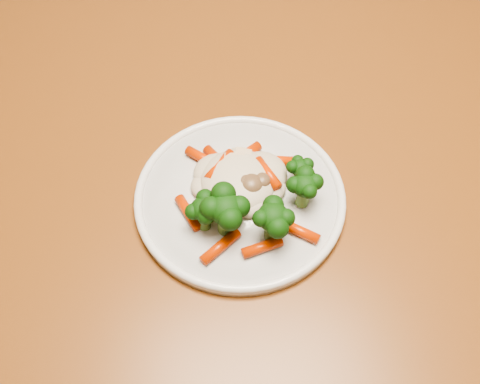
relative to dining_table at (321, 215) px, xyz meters
The scene contains 3 objects.
dining_table is the anchor object (origin of this frame).
plate 0.16m from the dining_table, 164.27° to the right, with size 0.24×0.24×0.01m, color white.
meal 0.18m from the dining_table, 157.60° to the right, with size 0.17×0.16×0.05m.
Camera 1 is at (-0.08, -0.18, 1.33)m, focal length 45.00 mm.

